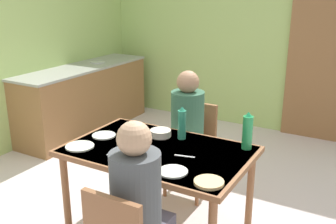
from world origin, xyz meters
The scene contains 19 objects.
ground_plane centered at (0.00, 0.00, 0.00)m, with size 7.05×7.05×0.00m, color silver.
wall_back centered at (0.00, 2.71, 1.36)m, with size 4.50×0.10×2.71m, color #A9C971.
wall_left centered at (-2.15, 0.68, 1.36)m, with size 0.10×4.06×2.71m, color #A7C66E.
door_wooden centered at (0.99, 2.63, 1.00)m, with size 0.80×0.05×2.00m, color #8C5F39.
kitchen_counter centered at (-1.82, 1.37, 0.45)m, with size 0.61×2.12×0.91m.
dining_table centered at (0.33, -0.23, 0.68)m, with size 1.38×0.89×0.75m.
chair_far_diner centered at (0.24, 0.56, 0.50)m, with size 0.40×0.40×0.87m.
person_near_diner centered at (0.59, -0.89, 0.78)m, with size 0.30×0.37×0.77m.
person_far_diner centered at (0.24, 0.43, 0.78)m, with size 0.30×0.37×0.77m.
water_bottle_green_near centered at (0.91, 0.11, 0.89)m, with size 0.08×0.08×0.29m.
water_bottle_green_far centered at (0.39, 0.04, 0.88)m, with size 0.07×0.07×0.27m.
serving_bowl_center centered at (0.22, 0.00, 0.78)m, with size 0.17×0.17×0.06m, color #F2E0CA.
dinner_plate_near_left centered at (0.62, -0.52, 0.76)m, with size 0.20×0.20×0.01m, color white.
dinner_plate_near_right centered at (-0.19, -0.23, 0.76)m, with size 0.19×0.19×0.01m, color white.
dinner_plate_far_center centered at (-0.20, -0.50, 0.76)m, with size 0.22×0.22×0.01m, color white.
drinking_glass_by_near_diner centered at (0.09, -0.21, 0.80)m, with size 0.06×0.06×0.10m, color silver.
bread_plate_sliced centered at (0.89, -0.54, 0.76)m, with size 0.19×0.19×0.02m, color #DBB77A.
cutlery_knife_near centered at (0.14, -0.50, 0.75)m, with size 0.15×0.02×0.00m, color silver.
cutlery_fork_near centered at (0.57, -0.26, 0.75)m, with size 0.15×0.02×0.00m, color silver.
Camera 1 is at (1.75, -2.56, 1.92)m, focal length 41.85 mm.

